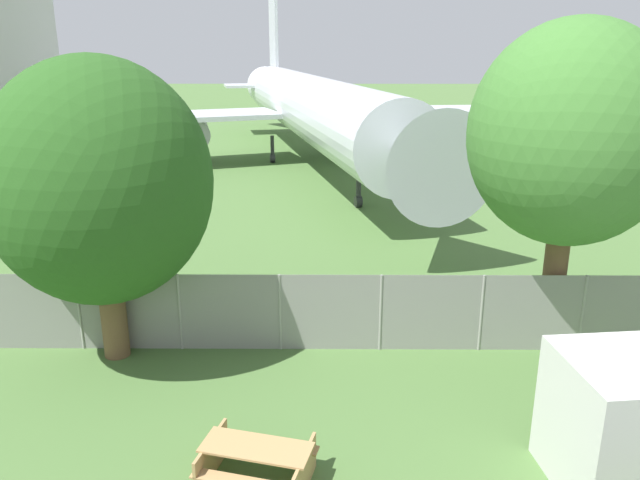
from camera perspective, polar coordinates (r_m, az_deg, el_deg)
perimeter_fence at (r=15.93m, az=5.56°, el=-6.64°), size 56.07×0.07×2.04m
airplane at (r=40.26m, az=-0.88°, el=12.03°), size 33.96×41.85×11.41m
picnic_bench_near_cabin at (r=11.76m, az=-5.81°, el=-19.36°), size 2.23×1.83×0.76m
tree_left_of_cabin at (r=15.37m, az=-19.53°, el=4.95°), size 5.25×5.25×7.35m
tree_behind_benches at (r=16.17m, az=22.00°, el=8.85°), size 4.90×4.90×8.16m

